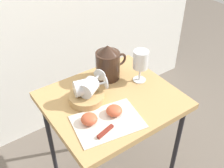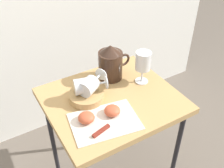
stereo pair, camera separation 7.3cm
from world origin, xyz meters
The scene contains 10 objects.
table centered at (0.00, 0.00, 0.60)m, with size 0.59×0.51×0.66m.
linen_napkin centered at (-0.10, -0.11, 0.66)m, with size 0.28×0.19×0.00m, color silver.
basket_tray centered at (-0.10, 0.05, 0.68)m, with size 0.16×0.16×0.04m, color tan.
pitcher centered at (0.08, 0.14, 0.74)m, with size 0.17×0.12×0.18m.
wine_glass_upright centered at (0.19, 0.03, 0.77)m, with size 0.07×0.07×0.16m.
wine_glass_tipped_near centered at (-0.09, 0.05, 0.73)m, with size 0.16×0.13×0.07m.
wine_glass_tipped_far centered at (-0.10, 0.06, 0.73)m, with size 0.16×0.10×0.07m.
apple_half_left centered at (-0.17, -0.08, 0.68)m, with size 0.07×0.07×0.04m, color #C15133.
apple_half_right centered at (-0.05, -0.09, 0.68)m, with size 0.07×0.07×0.04m, color #C15133.
knife centered at (-0.11, -0.15, 0.67)m, with size 0.21×0.07×0.01m.
Camera 1 is at (-0.54, -0.77, 1.46)m, focal length 43.15 mm.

